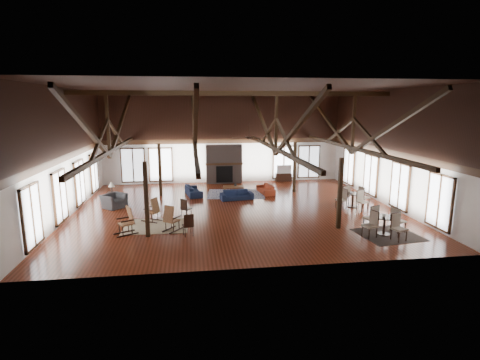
{
  "coord_description": "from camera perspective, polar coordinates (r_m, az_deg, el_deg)",
  "views": [
    {
      "loc": [
        -2.23,
        -18.19,
        5.2
      ],
      "look_at": [
        0.34,
        1.0,
        1.31
      ],
      "focal_mm": 28.0,
      "sensor_mm": 36.0,
      "label": 1
    }
  ],
  "objects": [
    {
      "name": "rug_tan",
      "position": [
        16.89,
        -12.63,
        -6.84
      ],
      "size": [
        2.79,
        2.22,
        0.01
      ],
      "primitive_type": "cube",
      "rotation": [
        0.0,
        0.0,
        -0.02
      ],
      "color": "tan",
      "rests_on": "floor"
    },
    {
      "name": "wall_front",
      "position": [
        11.62,
        3.58,
        0.42
      ],
      "size": [
        16.0,
        0.02,
        6.0
      ],
      "primitive_type": "cube",
      "color": "white",
      "rests_on": "floor"
    },
    {
      "name": "side_chair_a",
      "position": [
        17.68,
        -8.37,
        -4.06
      ],
      "size": [
        0.55,
        0.55,
        0.93
      ],
      "rotation": [
        0.0,
        0.0,
        -0.69
      ],
      "color": "black",
      "rests_on": "floor"
    },
    {
      "name": "wall_left",
      "position": [
        19.21,
        -25.1,
        3.71
      ],
      "size": [
        0.02,
        14.0,
        6.0
      ],
      "primitive_type": "cube",
      "color": "white",
      "rests_on": "floor"
    },
    {
      "name": "cafe_table_near",
      "position": [
        16.38,
        21.15,
        -6.0
      ],
      "size": [
        2.08,
        2.08,
        1.06
      ],
      "rotation": [
        0.0,
        0.0,
        0.29
      ],
      "color": "black",
      "rests_on": "floor"
    },
    {
      "name": "rocking_chair_b",
      "position": [
        15.97,
        -10.53,
        -5.86
      ],
      "size": [
        0.89,
        0.97,
        1.12
      ],
      "rotation": [
        0.0,
        0.0,
        -0.64
      ],
      "color": "brown",
      "rests_on": "floor"
    },
    {
      "name": "rug_dark",
      "position": [
        16.56,
        21.65,
        -7.75
      ],
      "size": [
        2.53,
        2.35,
        0.01
      ],
      "primitive_type": "cube",
      "rotation": [
        0.0,
        0.0,
        0.13
      ],
      "color": "black",
      "rests_on": "floor"
    },
    {
      "name": "wall_back",
      "position": [
        25.38,
        -2.56,
        6.37
      ],
      "size": [
        16.0,
        0.02,
        6.0
      ],
      "primitive_type": "cube",
      "color": "white",
      "rests_on": "floor"
    },
    {
      "name": "sofa_orange",
      "position": [
        22.52,
        3.95,
        -1.37
      ],
      "size": [
        1.8,
        0.88,
        0.51
      ],
      "primitive_type": "imported",
      "rotation": [
        0.0,
        0.0,
        -1.45
      ],
      "color": "#9E381E",
      "rests_on": "floor"
    },
    {
      "name": "roof_truss",
      "position": [
        18.36,
        -0.63,
        7.7
      ],
      "size": [
        15.6,
        14.07,
        3.14
      ],
      "color": "black",
      "rests_on": "wall_back"
    },
    {
      "name": "sofa_navy_front",
      "position": [
        20.95,
        -0.51,
        -2.27
      ],
      "size": [
        1.9,
        0.96,
        0.53
      ],
      "primitive_type": "imported",
      "rotation": [
        0.0,
        0.0,
        0.14
      ],
      "color": "#141D38",
      "rests_on": "floor"
    },
    {
      "name": "side_table_lamp",
      "position": [
        21.09,
        -18.9,
        -2.25
      ],
      "size": [
        0.48,
        0.48,
        1.23
      ],
      "color": "black",
      "rests_on": "floor"
    },
    {
      "name": "rocking_chair_a",
      "position": [
        17.41,
        -13.07,
        -4.54
      ],
      "size": [
        0.97,
        0.83,
        1.11
      ],
      "rotation": [
        0.0,
        0.0,
        1.02
      ],
      "color": "brown",
      "rests_on": "floor"
    },
    {
      "name": "fireplace",
      "position": [
        25.26,
        -2.46,
        2.43
      ],
      "size": [
        2.5,
        0.69,
        2.6
      ],
      "color": "brown",
      "rests_on": "floor"
    },
    {
      "name": "television",
      "position": [
        26.11,
        6.69,
        1.67
      ],
      "size": [
        1.02,
        0.14,
        0.59
      ],
      "primitive_type": "imported",
      "rotation": [
        0.0,
        0.0,
        -0.01
      ],
      "color": "#B2B2B2",
      "rests_on": "tv_console"
    },
    {
      "name": "tv_console",
      "position": [
        26.21,
        6.63,
        0.44
      ],
      "size": [
        1.1,
        0.41,
        0.55
      ],
      "primitive_type": "cube",
      "color": "black",
      "rests_on": "floor"
    },
    {
      "name": "sofa_navy_left",
      "position": [
        22.13,
        -7.1,
        -1.59
      ],
      "size": [
        2.01,
        1.08,
        0.56
      ],
      "primitive_type": "imported",
      "rotation": [
        0.0,
        0.0,
        1.75
      ],
      "color": "#121A33",
      "rests_on": "floor"
    },
    {
      "name": "cafe_table_far",
      "position": [
        20.22,
        16.82,
        -2.57
      ],
      "size": [
        1.98,
        1.98,
        1.01
      ],
      "rotation": [
        0.0,
        0.0,
        0.26
      ],
      "color": "black",
      "rests_on": "floor"
    },
    {
      "name": "rug_navy",
      "position": [
        22.29,
        -0.64,
        -2.13
      ],
      "size": [
        3.57,
        2.84,
        0.01
      ],
      "primitive_type": "cube",
      "rotation": [
        0.0,
        0.0,
        -0.11
      ],
      "color": "#1B204C",
      "rests_on": "floor"
    },
    {
      "name": "armchair",
      "position": [
        20.37,
        -18.67,
        -3.02
      ],
      "size": [
        1.43,
        1.45,
        0.71
      ],
      "primitive_type": "imported",
      "rotation": [
        0.0,
        0.0,
        0.88
      ],
      "color": "#2B2B2D",
      "rests_on": "floor"
    },
    {
      "name": "post_grid",
      "position": [
        18.69,
        -0.62,
        0.01
      ],
      "size": [
        8.16,
        7.16,
        3.05
      ],
      "color": "black",
      "rests_on": "floor"
    },
    {
      "name": "cup_near",
      "position": [
        16.21,
        21.08,
        -5.11
      ],
      "size": [
        0.17,
        0.17,
        0.1
      ],
      "primitive_type": "imported",
      "rotation": [
        0.0,
        0.0,
        0.37
      ],
      "color": "#B2B2B2",
      "rests_on": "cafe_table_near"
    },
    {
      "name": "ceiling_fan",
      "position": [
        17.47,
        1.41,
        6.53
      ],
      "size": [
        1.6,
        1.6,
        0.75
      ],
      "color": "black",
      "rests_on": "roof_truss"
    },
    {
      "name": "floor",
      "position": [
        19.05,
        -0.61,
        -4.49
      ],
      "size": [
        16.0,
        16.0,
        0.0
      ],
      "primitive_type": "plane",
      "color": "maroon",
      "rests_on": "ground"
    },
    {
      "name": "coffee_table",
      "position": [
        22.2,
        -1.02,
        -1.11
      ],
      "size": [
        1.29,
        0.77,
        0.47
      ],
      "rotation": [
        0.0,
        0.0,
        -0.13
      ],
      "color": "brown",
      "rests_on": "floor"
    },
    {
      "name": "wall_right",
      "position": [
        20.98,
        21.68,
        4.53
      ],
      "size": [
        0.02,
        14.0,
        6.0
      ],
      "primitive_type": "cube",
      "color": "white",
      "rests_on": "floor"
    },
    {
      "name": "vase",
      "position": [
        22.28,
        -0.72,
        -0.67
      ],
      "size": [
        0.18,
        0.18,
        0.19
      ],
      "primitive_type": "imported",
      "rotation": [
        0.0,
        0.0,
        -0.02
      ],
      "color": "#B2B2B2",
      "rests_on": "coffee_table"
    },
    {
      "name": "ceiling",
      "position": [
        18.34,
        -0.65,
        13.85
      ],
      "size": [
        16.0,
        14.0,
        0.02
      ],
      "primitive_type": "cube",
      "color": "black",
      "rests_on": "wall_back"
    },
    {
      "name": "side_chair_b",
      "position": [
        15.22,
        -7.87,
        -6.55
      ],
      "size": [
        0.48,
        0.48,
        0.95
      ],
      "rotation": [
        0.0,
        0.0,
        0.24
      ],
      "color": "black",
      "rests_on": "floor"
    },
    {
      "name": "cup_far",
      "position": [
        20.16,
        16.59,
        -1.82
      ],
      "size": [
        0.12,
        0.12,
        0.09
      ],
      "primitive_type": "imported",
      "rotation": [
        0.0,
        0.0,
        0.15
      ],
      "color": "#B2B2B2",
      "rests_on": "cafe_table_far"
    },
    {
      "name": "rocking_chair_c",
      "position": [
        16.06,
        -16.73,
        -6.01
      ],
      "size": [
        1.01,
        0.84,
        1.15
      ],
      "rotation": [
        0.0,
        0.0,
        2.08
      ],
      "color": "brown",
      "rests_on": "floor"
    }
  ]
}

